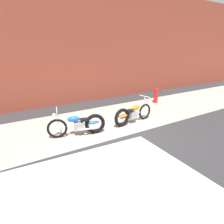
{
  "coord_description": "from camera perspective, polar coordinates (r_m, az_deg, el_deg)",
  "views": [
    {
      "loc": [
        -3.63,
        -5.01,
        2.93
      ],
      "look_at": [
        -0.15,
        0.58,
        0.75
      ],
      "focal_mm": 31.22,
      "sensor_mm": 36.0,
      "label": 1
    }
  ],
  "objects": [
    {
      "name": "fire_hydrant",
      "position": [
        11.09,
        12.73,
        4.81
      ],
      "size": [
        0.22,
        0.22,
        0.84
      ],
      "color": "red",
      "rests_on": "ground"
    },
    {
      "name": "motorcycle_orange",
      "position": [
        7.84,
        5.62,
        -0.62
      ],
      "size": [
        2.0,
        0.58,
        1.03
      ],
      "rotation": [
        0.0,
        0.0,
        0.12
      ],
      "color": "black",
      "rests_on": "ground"
    },
    {
      "name": "brick_building_wall",
      "position": [
        10.83,
        -13.05,
        18.82
      ],
      "size": [
        36.0,
        0.5,
        6.22
      ],
      "primitive_type": "cube",
      "color": "brown",
      "rests_on": "ground"
    },
    {
      "name": "sidewalk_slab",
      "position": [
        8.21,
        -3.44,
        -2.61
      ],
      "size": [
        36.0,
        3.5,
        0.01
      ],
      "primitive_type": "cube",
      "color": "#9E998E",
      "rests_on": "ground"
    },
    {
      "name": "ground_plane",
      "position": [
        6.84,
        3.66,
        -7.08
      ],
      "size": [
        80.0,
        80.0,
        0.0
      ],
      "primitive_type": "plane",
      "color": "#2D2D30"
    },
    {
      "name": "motorcycle_blue",
      "position": [
        6.85,
        -9.04,
        -3.6
      ],
      "size": [
        1.96,
        0.77,
        1.03
      ],
      "rotation": [
        0.0,
        0.0,
        2.88
      ],
      "color": "black",
      "rests_on": "ground"
    }
  ]
}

